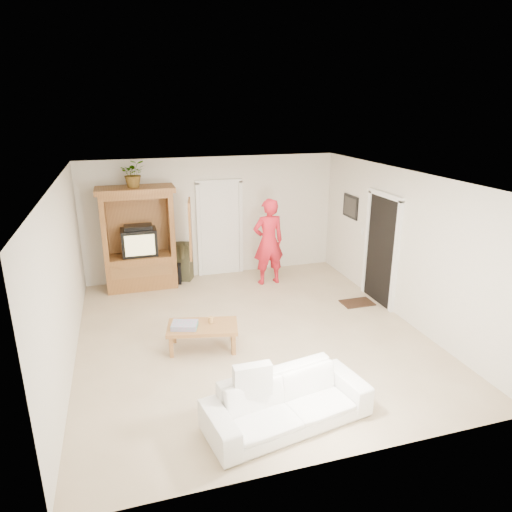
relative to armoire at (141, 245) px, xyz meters
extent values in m
plane|color=tan|center=(1.58, -2.66, -0.91)|extent=(6.00, 6.00, 0.00)
plane|color=white|center=(1.58, -2.66, 1.69)|extent=(6.00, 6.00, 0.00)
plane|color=silver|center=(1.58, 0.34, 0.39)|extent=(5.50, 0.00, 5.50)
plane|color=silver|center=(1.58, -5.66, 0.39)|extent=(5.50, 0.00, 5.50)
plane|color=silver|center=(-1.17, -2.66, 0.39)|extent=(0.00, 6.00, 6.00)
plane|color=silver|center=(4.33, -2.66, 0.39)|extent=(0.00, 6.00, 6.00)
cube|color=brown|center=(-0.02, -0.01, -0.56)|extent=(1.40, 0.60, 0.70)
cube|color=brown|center=(-0.67, -0.01, 0.39)|extent=(0.10, 0.60, 1.20)
cube|color=brown|center=(0.63, -0.01, 0.39)|extent=(0.10, 0.60, 1.20)
cube|color=brown|center=(-0.02, 0.26, 0.39)|extent=(1.40, 0.06, 1.20)
cube|color=brown|center=(-0.02, -0.01, 1.04)|extent=(1.40, 0.60, 0.10)
cube|color=brown|center=(-0.02, -0.01, 1.14)|extent=(1.52, 0.68, 0.10)
cube|color=brown|center=(0.96, -0.48, 0.39)|extent=(0.16, 0.67, 1.15)
cube|color=black|center=(-0.02, 0.02, 0.07)|extent=(0.70, 0.52, 0.55)
cube|color=tan|center=(-0.02, -0.25, 0.07)|extent=(0.58, 0.02, 0.42)
cube|color=black|center=(-0.02, -0.01, 0.38)|extent=(0.55, 0.35, 0.08)
cube|color=#9F6937|center=(-0.02, -0.30, -0.46)|extent=(1.19, 0.03, 0.25)
cube|color=white|center=(1.73, 0.31, 0.11)|extent=(0.85, 0.05, 2.04)
cube|color=black|center=(4.30, -2.06, 0.11)|extent=(0.05, 0.90, 2.04)
cube|color=black|center=(4.31, -0.76, 0.69)|extent=(0.03, 0.60, 0.48)
cube|color=#382316|center=(3.88, -2.06, -0.90)|extent=(0.60, 0.40, 0.02)
imported|color=#4C7238|center=(-0.02, -0.03, 1.46)|extent=(0.49, 0.42, 0.53)
imported|color=red|center=(2.57, -0.55, 0.01)|extent=(0.69, 0.47, 1.83)
imported|color=white|center=(1.37, -4.93, -0.62)|extent=(2.08, 1.11, 0.58)
cube|color=#9F6937|center=(0.73, -2.91, -0.54)|extent=(1.17, 0.79, 0.06)
cube|color=#9F6937|center=(0.22, -3.03, -0.74)|extent=(0.07, 0.07, 0.34)
cube|color=#9F6937|center=(0.32, -2.59, -0.74)|extent=(0.07, 0.07, 0.34)
cube|color=#9F6937|center=(1.14, -3.23, -0.74)|extent=(0.07, 0.07, 0.34)
cube|color=#9F6937|center=(1.23, -2.79, -0.74)|extent=(0.07, 0.07, 0.34)
cube|color=#CA4394|center=(0.46, -2.91, -0.47)|extent=(0.45, 0.38, 0.08)
cylinder|color=tan|center=(0.87, -2.86, -0.46)|extent=(0.08, 0.08, 0.10)
camera|label=1|loc=(-0.29, -9.20, 2.71)|focal=32.00mm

